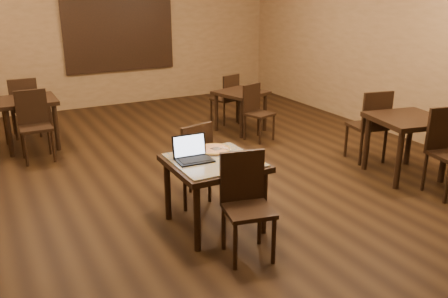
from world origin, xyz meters
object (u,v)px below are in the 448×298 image
chair_main_near (245,198)px  other_table_b_chair_near (34,121)px  pizza_pan (214,151)px  other_table_a_chair_far (227,96)px  other_table_b (28,107)px  other_table_a (241,98)px  other_table_c_chair_near (448,146)px  chair_main_far (192,159)px  other_table_c_chair_far (371,122)px  tiled_table (214,169)px  other_table_c (407,127)px  other_table_b_chair_far (24,104)px  other_table_a_chair_near (256,109)px  laptop (192,153)px

chair_main_near → other_table_b_chair_near: (-1.39, 3.75, 0.01)m
pizza_pan → other_table_a_chair_far: 3.80m
chair_main_near → other_table_b: 4.57m
other_table_a → other_table_b: other_table_b is taller
chair_main_near → other_table_a_chair_far: size_ratio=1.09×
other_table_c_chair_near → other_table_b_chair_near: bearing=150.0°
other_table_a → other_table_b: (-3.41, 0.78, 0.06)m
other_table_a_chair_far → other_table_b: 3.44m
other_table_b_chair_near → chair_main_far: bearing=-60.6°
other_table_a → other_table_c_chair_far: bearing=-85.8°
tiled_table → other_table_c: 2.92m
other_table_a_chair_far → other_table_c_chair_near: other_table_c_chair_near is taller
other_table_b_chair_near → other_table_b_chair_far: same height
other_table_a_chair_far → other_table_a: bearing=70.8°
other_table_a_chair_near → other_table_a_chair_far: (0.05, 1.09, 0.00)m
other_table_a_chair_near → other_table_c_chair_near: size_ratio=0.87×
other_table_a_chair_far → other_table_b: (-3.43, 0.24, 0.14)m
pizza_pan → other_table_c_chair_near: bearing=-15.8°
laptop → other_table_c_chair_far: (3.10, 0.59, -0.22)m
chair_main_far → pizza_pan: bearing=90.8°
other_table_c → other_table_c_chair_near: bearing=-77.8°
other_table_b_chair_far → other_table_a_chair_far: bearing=166.8°
other_table_b_chair_far → other_table_c_chair_near: size_ratio=0.96×
other_table_a_chair_far → other_table_b: other_table_a_chair_far is taller
other_table_b → other_table_c: size_ratio=0.83×
pizza_pan → other_table_a_chair_near: other_table_a_chair_near is taller
laptop → other_table_a_chair_far: (2.26, 3.39, -0.31)m
chair_main_far → other_table_b_chair_near: 2.88m
pizza_pan → tiled_table: bearing=-116.6°
other_table_a → other_table_c: (0.88, -2.88, 0.09)m
other_table_a → other_table_c_chair_far: other_table_c_chair_far is taller
other_table_b → other_table_c: 5.65m
chair_main_far → other_table_a_chair_near: 2.68m
other_table_b_chair_near → other_table_c: (4.29, -3.07, 0.11)m
other_table_a_chair_far → other_table_c_chair_near: size_ratio=0.87×
other_table_b_chair_near → other_table_c_chair_far: (4.27, -2.44, 0.02)m
laptop → pizza_pan: laptop is taller
other_table_c_chair_far → other_table_b_chair_far: bearing=-29.8°
pizza_pan → other_table_b: (-1.50, 3.50, -0.11)m
other_table_a → other_table_b_chair_near: bearing=160.1°
laptop → pizza_pan: size_ratio=0.99×
chair_main_far → other_table_c: bearing=155.4°
chair_main_near → other_table_c: (2.90, 0.68, 0.12)m
other_table_a → other_table_b: 3.50m
laptop → other_table_c_chair_near: (3.13, -0.66, -0.22)m
pizza_pan → other_table_a: pizza_pan is taller
other_table_c → other_table_c_chair_near: size_ratio=0.96×
other_table_a_chair_near → other_table_c_chair_near: bearing=-89.5°
tiled_table → other_table_a_chair_far: other_table_a_chair_far is taller
chair_main_near → chair_main_far: (0.00, 1.23, -0.00)m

